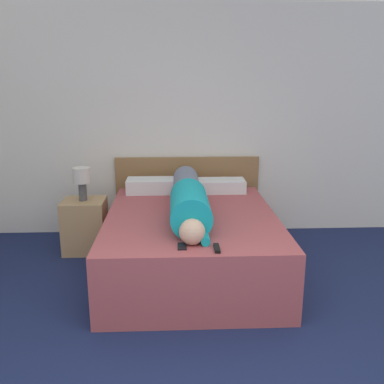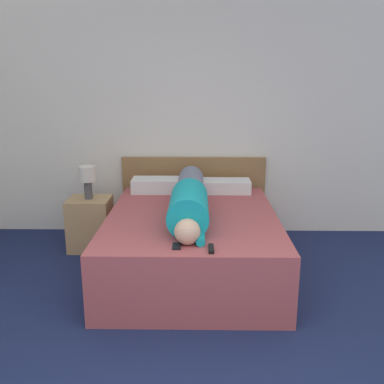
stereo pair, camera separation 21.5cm
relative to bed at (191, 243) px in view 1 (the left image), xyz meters
The scene contains 10 objects.
wall_back 1.56m from the bed, 88.01° to the left, with size 6.08×0.06×2.60m.
bed is the anchor object (origin of this frame).
headboard 1.13m from the bed, 90.00° to the left, with size 1.67×0.04×0.91m.
nightstand 1.24m from the bed, 152.70° to the left, with size 0.44×0.39×0.56m.
table_lamp 1.34m from the bed, 152.70° to the left, with size 0.18×0.18×0.35m.
person_lying 0.44m from the bed, 156.35° to the right, with size 0.33×1.75×0.33m.
pillow_near_headboard 0.95m from the bed, 115.49° to the left, with size 0.58×0.28×0.15m.
pillow_second 0.94m from the bed, 66.52° to the left, with size 0.55×0.28×0.14m.
tv_remote 0.92m from the bed, 80.09° to the right, with size 0.04×0.15×0.02m.
cell_phone 0.85m from the bed, 97.38° to the right, with size 0.06×0.13×0.01m.
Camera 1 is at (-0.20, -1.34, 1.79)m, focal length 40.00 mm.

